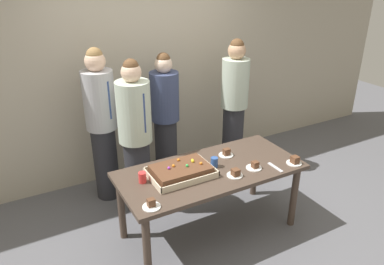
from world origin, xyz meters
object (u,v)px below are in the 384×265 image
(person_far_right_suit, at_px, (102,124))
(plated_slice_near_right, at_px, (254,166))
(plated_slice_near_left, at_px, (151,205))
(plated_slice_far_right, at_px, (226,153))
(plated_slice_far_left, at_px, (295,161))
(person_serving_front, at_px, (136,136))
(party_table, at_px, (210,177))
(person_striped_tie_right, at_px, (234,105))
(cake_server_utensil, at_px, (275,167))
(drink_cup_middle, at_px, (214,162))
(person_green_shirt_behind, at_px, (165,118))
(sheet_cake, at_px, (181,171))
(plated_slice_center_front, at_px, (235,174))
(drink_cup_nearest, at_px, (142,177))

(person_far_right_suit, bearing_deg, plated_slice_near_right, 18.96)
(plated_slice_near_left, distance_m, plated_slice_far_right, 1.12)
(plated_slice_near_left, bearing_deg, plated_slice_far_left, -0.29)
(person_serving_front, bearing_deg, party_table, 19.24)
(person_serving_front, relative_size, person_striped_tie_right, 0.98)
(party_table, relative_size, cake_server_utensil, 8.92)
(drink_cup_middle, bearing_deg, plated_slice_near_right, -32.99)
(plated_slice_far_left, bearing_deg, person_green_shirt_behind, 116.21)
(sheet_cake, relative_size, plated_slice_near_left, 3.93)
(party_table, distance_m, plated_slice_center_front, 0.28)
(drink_cup_nearest, distance_m, person_green_shirt_behind, 1.29)
(plated_slice_far_left, relative_size, person_far_right_suit, 0.09)
(plated_slice_near_left, distance_m, cake_server_utensil, 1.30)
(drink_cup_middle, relative_size, person_striped_tie_right, 0.06)
(drink_cup_nearest, xyz_separation_m, person_far_right_suit, (-0.05, 1.05, 0.14))
(plated_slice_near_right, relative_size, cake_server_utensil, 0.75)
(person_serving_front, relative_size, person_green_shirt_behind, 1.05)
(person_green_shirt_behind, bearing_deg, plated_slice_center_front, 20.89)
(person_far_right_suit, bearing_deg, drink_cup_nearest, -17.53)
(plated_slice_far_left, xyz_separation_m, person_green_shirt_behind, (-0.72, 1.46, 0.08))
(party_table, xyz_separation_m, person_far_right_suit, (-0.71, 1.13, 0.28))
(cake_server_utensil, bearing_deg, plated_slice_near_left, -179.18)
(party_table, relative_size, plated_slice_far_left, 11.89)
(person_green_shirt_behind, bearing_deg, drink_cup_middle, 17.50)
(plated_slice_near_right, distance_m, person_far_right_suit, 1.72)
(sheet_cake, xyz_separation_m, cake_server_utensil, (0.86, -0.31, -0.04))
(plated_slice_near_left, bearing_deg, cake_server_utensil, 0.82)
(plated_slice_center_front, bearing_deg, drink_cup_middle, 108.56)
(plated_slice_near_right, xyz_separation_m, person_serving_front, (-0.85, 0.93, 0.13))
(party_table, bearing_deg, plated_slice_center_front, -59.39)
(plated_slice_near_right, height_order, plated_slice_far_left, plated_slice_far_left)
(plated_slice_near_right, relative_size, person_far_right_suit, 0.09)
(drink_cup_nearest, distance_m, person_striped_tie_right, 1.84)
(cake_server_utensil, xyz_separation_m, person_green_shirt_behind, (-0.50, 1.43, 0.11))
(person_serving_front, bearing_deg, person_striped_tie_right, 86.13)
(sheet_cake, xyz_separation_m, plated_slice_far_right, (0.59, 0.13, -0.02))
(plated_slice_far_right, height_order, person_green_shirt_behind, person_green_shirt_behind)
(drink_cup_middle, distance_m, person_green_shirt_behind, 1.14)
(person_far_right_suit, bearing_deg, person_green_shirt_behind, 71.11)
(plated_slice_center_front, bearing_deg, plated_slice_far_left, -7.49)
(person_green_shirt_behind, bearing_deg, drink_cup_nearest, -16.15)
(person_striped_tie_right, bearing_deg, party_table, 8.86)
(plated_slice_near_left, distance_m, person_serving_front, 1.07)
(person_green_shirt_behind, relative_size, person_striped_tie_right, 0.94)
(person_serving_front, bearing_deg, sheet_cake, 0.03)
(plated_slice_near_right, bearing_deg, drink_cup_middle, 147.01)
(person_far_right_suit, bearing_deg, person_striped_tie_right, 64.24)
(person_striped_tie_right, bearing_deg, person_green_shirt_behind, -48.62)
(drink_cup_middle, bearing_deg, person_green_shirt_behind, 89.61)
(drink_cup_nearest, relative_size, drink_cup_middle, 1.00)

